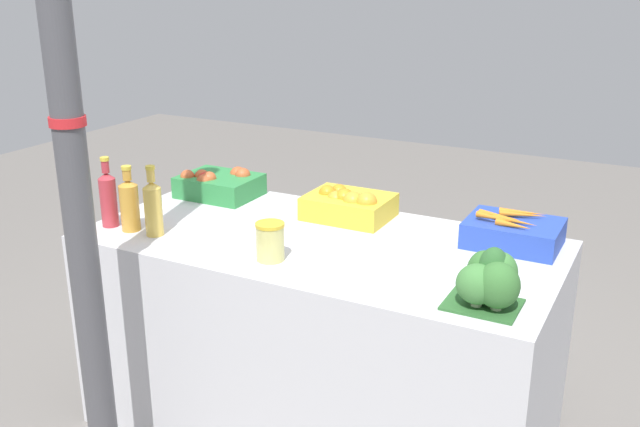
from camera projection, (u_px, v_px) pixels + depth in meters
name	position (u px, v px, depth m)	size (l,w,h in m)	color
ground_plane	(320.00, 425.00, 2.94)	(10.00, 10.00, 0.00)	slate
market_table	(320.00, 336.00, 2.81)	(1.76, 0.86, 0.82)	silver
support_pole	(69.00, 138.00, 2.15)	(0.11, 0.11, 2.59)	#4C4C51
apple_crate	(219.00, 184.00, 3.16)	(0.33, 0.26, 0.13)	#2D8442
orange_crate	(348.00, 204.00, 2.88)	(0.33, 0.26, 0.14)	gold
carrot_crate	(513.00, 232.00, 2.60)	(0.33, 0.26, 0.13)	#2847B7
broccoli_pile	(490.00, 280.00, 2.11)	(0.22, 0.19, 0.18)	#2D602D
juice_bottle_ruby	(108.00, 197.00, 2.77)	(0.07, 0.07, 0.28)	#B2333D
juice_bottle_amber	(129.00, 204.00, 2.73)	(0.07, 0.07, 0.26)	gold
juice_bottle_golden	(153.00, 207.00, 2.68)	(0.07, 0.07, 0.27)	gold
pickle_jar	(270.00, 241.00, 2.46)	(0.10, 0.10, 0.14)	#D1CC75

